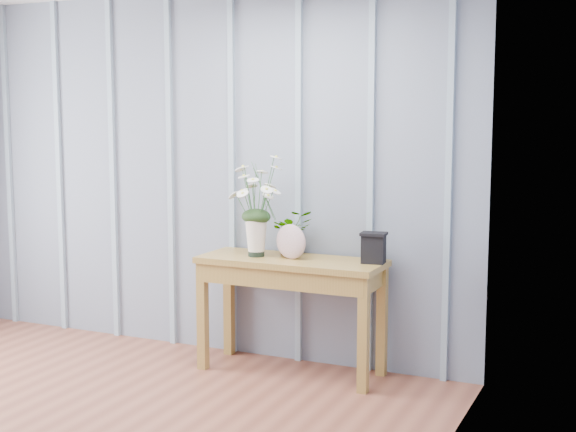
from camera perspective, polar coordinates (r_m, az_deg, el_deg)
The scene contains 6 objects.
room_shell at distance 4.56m, azimuth -15.00°, elevation 11.02°, with size 4.00×4.50×2.50m.
sideboard at distance 5.15m, azimuth 0.23°, elevation -4.29°, with size 1.20×0.45×0.75m.
daisy_vase at distance 5.16m, azimuth -2.29°, elevation 1.74°, with size 0.48×0.36×0.67m.
spider_plant at distance 5.25m, azimuth 0.28°, elevation -1.16°, with size 0.27×0.23×0.30m, color #183214.
felt_disc_vessel at distance 5.09m, azimuth 0.21°, elevation -1.84°, with size 0.22×0.06×0.22m, color #8F526A.
carved_box at distance 4.99m, azimuth 6.10°, elevation -2.24°, with size 0.17×0.14×0.19m.
Camera 1 is at (2.87, -2.61, 1.68)m, focal length 50.00 mm.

